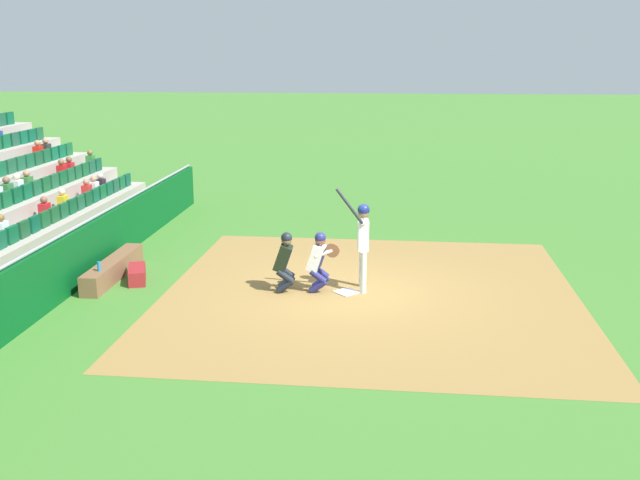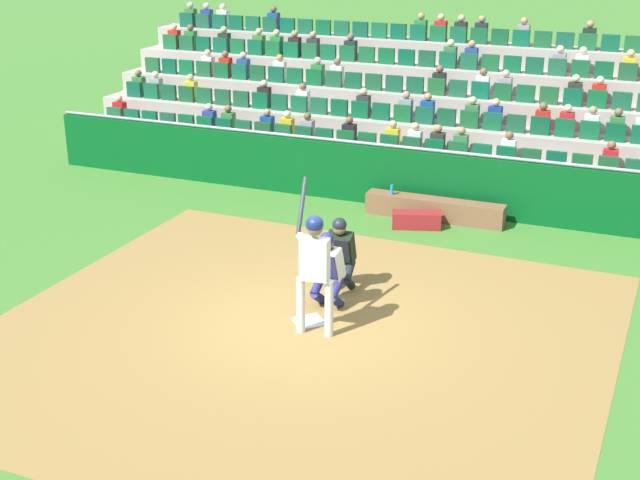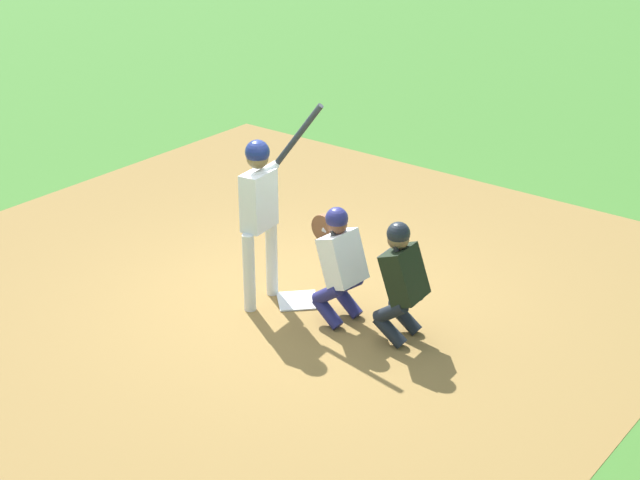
{
  "view_description": "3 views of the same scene",
  "coord_description": "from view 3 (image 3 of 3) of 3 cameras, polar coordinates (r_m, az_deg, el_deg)",
  "views": [
    {
      "loc": [
        14.61,
        0.85,
        4.92
      ],
      "look_at": [
        0.56,
        -0.51,
        1.29
      ],
      "focal_mm": 40.68,
      "sensor_mm": 36.0,
      "label": 1
    },
    {
      "loc": [
        -4.77,
        11.07,
        6.02
      ],
      "look_at": [
        0.11,
        -0.72,
        1.09
      ],
      "focal_mm": 48.77,
      "sensor_mm": 36.0,
      "label": 2
    },
    {
      "loc": [
        -7.39,
        -5.84,
        5.02
      ],
      "look_at": [
        -0.03,
        -0.33,
        0.85
      ],
      "focal_mm": 53.92,
      "sensor_mm": 36.0,
      "label": 3
    }
  ],
  "objects": [
    {
      "name": "catcher_crouching",
      "position": [
        9.99,
        1.12,
        -1.09
      ],
      "size": [
        0.49,
        0.72,
        1.31
      ],
      "color": "navy",
      "rests_on": "ground_plane"
    },
    {
      "name": "home_plate_marker",
      "position": [
        10.67,
        -1.32,
        -3.61
      ],
      "size": [
        0.62,
        0.62,
        0.02
      ],
      "primitive_type": "cube",
      "rotation": [
        0.0,
        0.0,
        0.79
      ],
      "color": "white",
      "rests_on": "infield_dirt_patch"
    },
    {
      "name": "infield_dirt_patch",
      "position": [
        10.96,
        -3.39,
        -2.92
      ],
      "size": [
        9.25,
        8.83,
        0.01
      ],
      "primitive_type": "cube",
      "rotation": [
        0.0,
        0.0,
        -0.02
      ],
      "color": "olive",
      "rests_on": "ground_plane"
    },
    {
      "name": "batter_at_plate",
      "position": [
        10.2,
        -3.57,
        2.22
      ],
      "size": [
        0.7,
        0.7,
        2.28
      ],
      "color": "silver",
      "rests_on": "ground_plane"
    },
    {
      "name": "ground_plane",
      "position": [
        10.68,
        -1.32,
        -3.69
      ],
      "size": [
        160.0,
        160.0,
        0.0
      ],
      "primitive_type": "plane",
      "color": "#3E752B"
    },
    {
      "name": "home_plate_umpire",
      "position": [
        9.68,
        4.82,
        -2.18
      ],
      "size": [
        0.48,
        0.48,
        1.31
      ],
      "color": "black",
      "rests_on": "ground_plane"
    }
  ]
}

